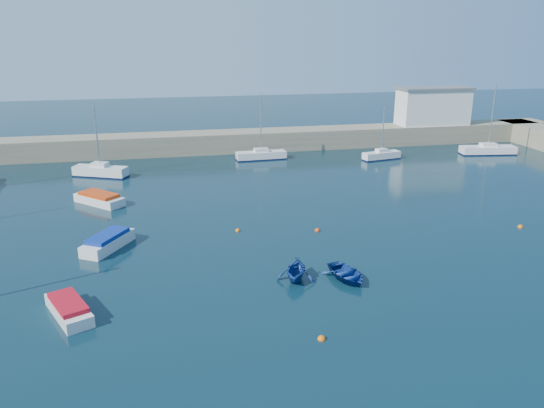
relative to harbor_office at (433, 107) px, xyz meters
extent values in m
plane|color=#0A232F|center=(-30.00, -46.00, -5.10)|extent=(220.00, 220.00, 0.00)
cube|color=#78725C|center=(-30.00, 0.00, -3.80)|extent=(96.00, 4.50, 2.60)
cube|color=silver|center=(0.00, 0.00, 0.00)|extent=(10.00, 4.00, 5.00)
cube|color=silver|center=(-45.38, -10.22, -4.53)|extent=(6.22, 4.04, 1.14)
cylinder|color=#B7BABC|center=(-45.38, -10.22, -0.48)|extent=(0.17, 0.17, 6.96)
cube|color=silver|center=(-26.28, -5.75, -4.60)|extent=(6.34, 2.07, 1.00)
cylinder|color=#B7BABC|center=(-26.28, -5.75, -0.50)|extent=(0.14, 0.14, 7.20)
cube|color=silver|center=(-11.41, -8.96, -4.62)|extent=(5.10, 2.29, 0.97)
cylinder|color=#B7BABC|center=(-11.41, -8.96, -1.30)|extent=(0.15, 0.15, 5.67)
cube|color=silver|center=(3.54, -9.02, -4.58)|extent=(7.32, 2.98, 1.05)
cylinder|color=#B7BABC|center=(3.54, -9.02, 0.04)|extent=(0.15, 0.15, 8.17)
cube|color=silver|center=(-44.28, -41.62, -4.75)|extent=(3.18, 4.55, 0.70)
cube|color=#AB0C1A|center=(-44.28, -41.62, -4.27)|extent=(2.66, 3.54, 0.26)
cube|color=silver|center=(-42.89, -31.82, -4.68)|extent=(3.85, 4.87, 0.84)
cube|color=navy|center=(-42.89, -31.82, -4.10)|extent=(3.17, 3.83, 0.31)
cube|color=silver|center=(-44.57, -20.48, -4.71)|extent=(4.93, 4.95, 0.78)
cube|color=#C5360A|center=(-44.57, -20.48, -4.18)|extent=(3.96, 3.97, 0.29)
imported|color=navy|center=(-27.24, -40.43, -4.74)|extent=(3.21, 3.97, 0.73)
imported|color=navy|center=(-30.51, -39.90, -4.33)|extent=(3.44, 3.65, 1.53)
sphere|color=#DA5F0B|center=(-30.93, -46.95, -5.10)|extent=(0.44, 0.44, 0.44)
sphere|color=#C13E0E|center=(-26.56, -31.56, -5.10)|extent=(0.46, 0.46, 0.46)
sphere|color=#DA5F0B|center=(-9.89, -34.26, -5.10)|extent=(0.44, 0.44, 0.44)
sphere|color=#DA5F0B|center=(-32.91, -30.24, -5.10)|extent=(0.41, 0.41, 0.41)
camera|label=1|loc=(-38.52, -70.16, 10.33)|focal=35.00mm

